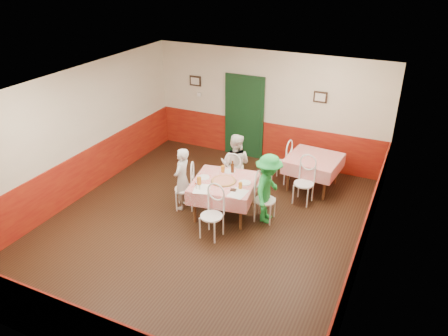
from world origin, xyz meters
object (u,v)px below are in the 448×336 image
at_px(chair_far, 235,176).
at_px(glass_c, 223,169).
at_px(second_table, 313,173).
at_px(glass_b, 240,185).
at_px(chair_right, 265,200).
at_px(beer_bottle, 232,168).
at_px(diner_right, 268,189).
at_px(chair_left, 185,189).
at_px(main_table, 224,198).
at_px(glass_a, 199,181).
at_px(chair_second_b, 304,184).
at_px(chair_near, 211,216).
at_px(diner_far, 235,164).
at_px(chair_second_a, 281,163).
at_px(wallet, 233,190).
at_px(diner_left, 182,179).
at_px(pizza, 224,181).

relative_size(chair_far, glass_c, 6.29).
height_order(second_table, glass_b, glass_b).
bearing_deg(chair_right, beer_bottle, 69.06).
height_order(glass_b, diner_right, diner_right).
bearing_deg(beer_bottle, glass_b, -52.84).
height_order(chair_left, glass_c, glass_c).
bearing_deg(chair_right, main_table, 95.73).
distance_m(glass_a, diner_right, 1.36).
bearing_deg(chair_second_b, chair_far, -164.26).
bearing_deg(chair_near, chair_far, 103.87).
height_order(glass_a, diner_far, diner_far).
bearing_deg(main_table, beer_bottle, 89.06).
bearing_deg(beer_bottle, diner_right, -16.03).
relative_size(main_table, chair_second_a, 1.36).
relative_size(chair_right, glass_b, 6.79).
distance_m(chair_left, chair_right, 1.70).
relative_size(second_table, chair_far, 1.24).
bearing_deg(diner_far, chair_right, 134.90).
relative_size(second_table, glass_b, 8.45).
xyz_separation_m(second_table, glass_a, (-1.73, -2.21, 0.46)).
relative_size(chair_far, chair_second_a, 1.00).
distance_m(chair_far, wallet, 1.25).
relative_size(chair_far, diner_far, 0.64).
bearing_deg(diner_right, chair_right, 95.64).
xyz_separation_m(chair_right, glass_a, (-1.22, -0.47, 0.39)).
height_order(main_table, beer_bottle, beer_bottle).
bearing_deg(diner_right, beer_bottle, 70.38).
bearing_deg(wallet, chair_far, 103.27).
bearing_deg(second_table, chair_second_b, -90.00).
distance_m(glass_a, diner_left, 0.56).
height_order(diner_far, diner_right, diner_right).
bearing_deg(main_table, pizza, -86.06).
xyz_separation_m(chair_far, pizza, (0.14, -0.86, 0.33)).
relative_size(beer_bottle, wallet, 2.22).
bearing_deg(beer_bottle, diner_left, -148.79).
bearing_deg(diner_right, glass_c, 75.65).
relative_size(chair_second_a, glass_a, 5.77).
relative_size(second_table, chair_left, 1.24).
distance_m(chair_near, diner_far, 1.77).
distance_m(second_table, diner_far, 1.82).
bearing_deg(glass_c, glass_b, -39.09).
distance_m(chair_far, diner_far, 0.26).
bearing_deg(chair_second_b, diner_left, -145.56).
xyz_separation_m(chair_far, wallet, (0.46, -1.11, 0.32)).
xyz_separation_m(chair_second_a, chair_second_b, (0.75, -0.75, 0.00)).
xyz_separation_m(pizza, diner_left, (-0.89, -0.12, -0.10)).
distance_m(chair_right, wallet, 0.73).
distance_m(chair_second_a, diner_right, 1.78).
relative_size(chair_far, glass_a, 5.77).
bearing_deg(chair_near, main_table, 103.87).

